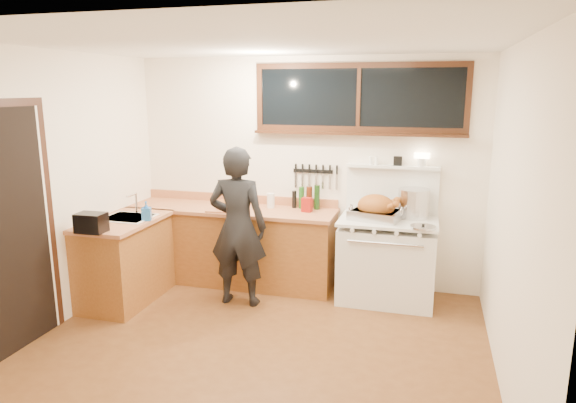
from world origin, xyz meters
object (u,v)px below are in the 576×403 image
(man, at_px, (238,227))
(cutting_board, at_px, (224,206))
(vintage_stove, at_px, (387,258))
(roast_turkey, at_px, (376,209))

(man, height_order, cutting_board, man)
(vintage_stove, relative_size, man, 0.94)
(vintage_stove, distance_m, roast_turkey, 0.56)
(vintage_stove, relative_size, cutting_board, 4.23)
(vintage_stove, height_order, man, man)
(roast_turkey, bearing_deg, cutting_board, -177.34)
(vintage_stove, height_order, cutting_board, vintage_stove)
(man, distance_m, roast_turkey, 1.46)
(vintage_stove, xyz_separation_m, cutting_board, (-1.82, -0.13, 0.48))
(cutting_board, relative_size, roast_turkey, 0.64)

